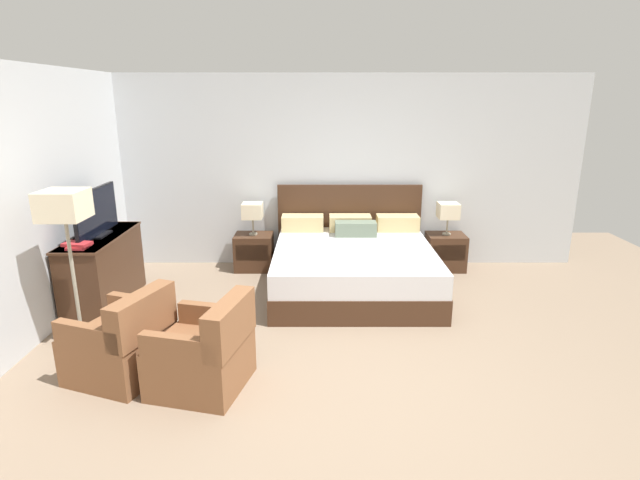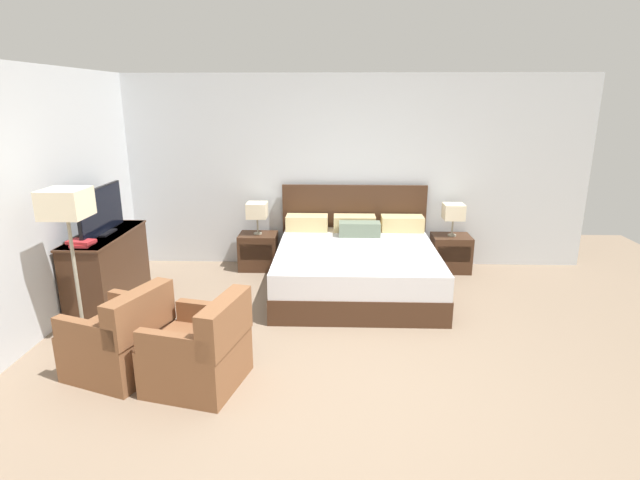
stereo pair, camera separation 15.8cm
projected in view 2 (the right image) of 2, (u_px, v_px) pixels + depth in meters
ground_plane at (330, 394)px, 3.93m from camera, size 9.73×9.73×0.00m
wall_back at (334, 172)px, 6.72m from camera, size 6.78×0.06×2.55m
wall_left at (48, 199)px, 4.93m from camera, size 0.06×5.04×2.55m
bed at (356, 265)px, 6.00m from camera, size 1.94×2.02×1.12m
nightstand_left at (258, 251)px, 6.75m from camera, size 0.50×0.41×0.48m
nightstand_right at (450, 253)px, 6.67m from camera, size 0.50×0.41×0.48m
table_lamp_left at (257, 211)px, 6.60m from camera, size 0.26×0.26×0.43m
table_lamp_right at (454, 212)px, 6.52m from camera, size 0.26×0.26×0.43m
dresser at (108, 267)px, 5.60m from camera, size 0.47×1.29×0.80m
tv at (101, 212)px, 5.43m from camera, size 0.18×0.98×0.52m
book_red_cover at (82, 244)px, 5.04m from camera, size 0.19×0.19×0.03m
book_blue_cover at (81, 242)px, 5.04m from camera, size 0.28×0.20×0.03m
armchair_by_window at (122, 341)px, 4.17m from camera, size 0.88×0.87×0.76m
armchair_companion at (201, 352)px, 3.99m from camera, size 0.83×0.82×0.76m
floor_lamp at (67, 214)px, 4.39m from camera, size 0.36×0.36×1.48m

